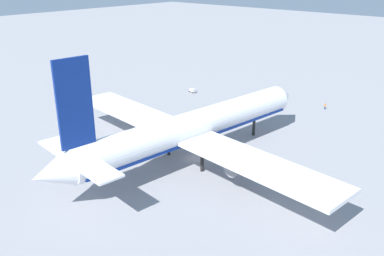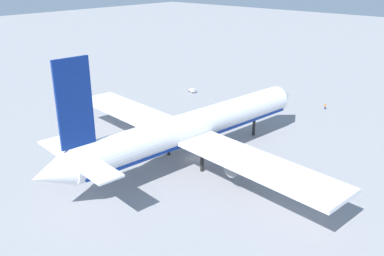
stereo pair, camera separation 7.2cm
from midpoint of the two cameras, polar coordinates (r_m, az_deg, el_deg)
name	(u,v)px [view 2 (the right image)]	position (r m, az deg, el deg)	size (l,w,h in m)	color
ground_plane	(194,159)	(87.64, 0.37, -4.24)	(600.00, 600.00, 0.00)	gray
airliner	(190,128)	(83.99, -0.28, -0.04)	(67.25, 70.60, 25.16)	white
baggage_cart_0	(193,90)	(133.96, 0.13, 5.23)	(1.84, 3.14, 1.19)	gray
ground_worker_1	(325,106)	(123.47, 17.93, 2.88)	(0.56, 0.56, 1.79)	navy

